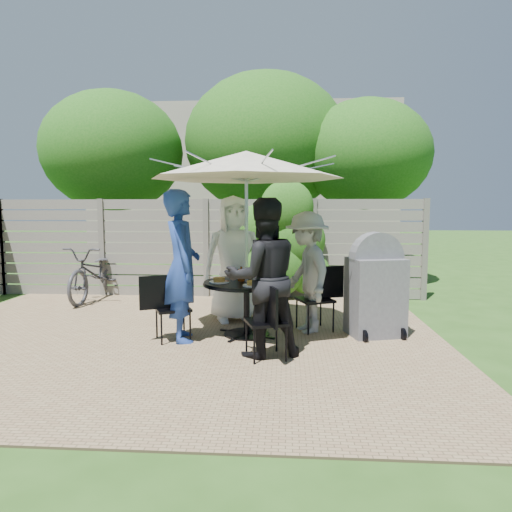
# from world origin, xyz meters

# --- Properties ---
(backyard_envelope) EXTENTS (60.00, 60.00, 5.00)m
(backyard_envelope) POSITION_xyz_m (0.09, 10.29, 2.61)
(backyard_envelope) COLOR #294E18
(backyard_envelope) RESTS_ON ground
(patio_table) EXTENTS (1.40, 1.40, 0.73)m
(patio_table) POSITION_xyz_m (0.99, 0.41, 0.51)
(patio_table) COLOR black
(patio_table) RESTS_ON ground
(umbrella) EXTENTS (3.11, 3.11, 2.39)m
(umbrella) POSITION_xyz_m (0.99, 0.41, 2.22)
(umbrella) COLOR silver
(umbrella) RESTS_ON ground
(chair_back) EXTENTS (0.56, 0.68, 0.88)m
(chair_back) POSITION_xyz_m (0.69, 1.33, 0.27)
(chair_back) COLOR black
(chair_back) RESTS_ON ground
(person_back) EXTENTS (1.05, 0.84, 1.86)m
(person_back) POSITION_xyz_m (0.73, 1.20, 0.93)
(person_back) COLOR white
(person_back) RESTS_ON ground
(chair_left) EXTENTS (0.65, 0.54, 0.85)m
(chair_left) POSITION_xyz_m (0.07, 0.11, 0.26)
(chair_left) COLOR black
(chair_left) RESTS_ON ground
(person_left) EXTENTS (0.65, 0.80, 1.91)m
(person_left) POSITION_xyz_m (0.20, 0.15, 0.95)
(person_left) COLOR navy
(person_left) RESTS_ON ground
(chair_front) EXTENTS (0.52, 0.66, 0.86)m
(chair_front) POSITION_xyz_m (1.29, -0.51, 0.26)
(chair_front) COLOR black
(chair_front) RESTS_ON ground
(person_front) EXTENTS (1.04, 0.91, 1.79)m
(person_front) POSITION_xyz_m (1.24, -0.38, 0.89)
(person_front) COLOR black
(person_front) RESTS_ON ground
(chair_right) EXTENTS (0.68, 0.56, 0.89)m
(chair_right) POSITION_xyz_m (1.91, 0.71, 0.27)
(chair_right) COLOR black
(chair_right) RESTS_ON ground
(person_right) EXTENTS (0.90, 1.19, 1.63)m
(person_right) POSITION_xyz_m (1.78, 0.67, 0.82)
(person_right) COLOR #999995
(person_right) RESTS_ON ground
(plate_back) EXTENTS (0.26, 0.26, 0.06)m
(plate_back) POSITION_xyz_m (0.88, 0.75, 0.75)
(plate_back) COLOR white
(plate_back) RESTS_ON patio_table
(plate_left) EXTENTS (0.26, 0.26, 0.06)m
(plate_left) POSITION_xyz_m (0.65, 0.30, 0.75)
(plate_left) COLOR white
(plate_left) RESTS_ON patio_table
(plate_front) EXTENTS (0.26, 0.26, 0.06)m
(plate_front) POSITION_xyz_m (1.10, 0.07, 0.75)
(plate_front) COLOR white
(plate_front) RESTS_ON patio_table
(plate_right) EXTENTS (0.26, 0.26, 0.06)m
(plate_right) POSITION_xyz_m (1.33, 0.52, 0.75)
(plate_right) COLOR white
(plate_right) RESTS_ON patio_table
(glass_back) EXTENTS (0.07, 0.07, 0.14)m
(glass_back) POSITION_xyz_m (0.81, 0.62, 0.80)
(glass_back) COLOR silver
(glass_back) RESTS_ON patio_table
(glass_front) EXTENTS (0.07, 0.07, 0.14)m
(glass_front) POSITION_xyz_m (1.17, 0.20, 0.80)
(glass_front) COLOR silver
(glass_front) RESTS_ON patio_table
(glass_right) EXTENTS (0.07, 0.07, 0.14)m
(glass_right) POSITION_xyz_m (1.20, 0.59, 0.80)
(glass_right) COLOR silver
(glass_right) RESTS_ON patio_table
(syrup_jug) EXTENTS (0.09, 0.09, 0.16)m
(syrup_jug) POSITION_xyz_m (0.92, 0.44, 0.81)
(syrup_jug) COLOR #59280C
(syrup_jug) RESTS_ON patio_table
(coffee_cup) EXTENTS (0.08, 0.08, 0.12)m
(coffee_cup) POSITION_xyz_m (1.01, 0.65, 0.79)
(coffee_cup) COLOR #C6B293
(coffee_cup) RESTS_ON patio_table
(bicycle) EXTENTS (0.77, 1.94, 1.00)m
(bicycle) POSITION_xyz_m (-1.96, 2.60, 0.50)
(bicycle) COLOR #333338
(bicycle) RESTS_ON ground
(bbq_grill) EXTENTS (0.78, 0.67, 1.37)m
(bbq_grill) POSITION_xyz_m (2.66, 0.53, 0.62)
(bbq_grill) COLOR slate
(bbq_grill) RESTS_ON ground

